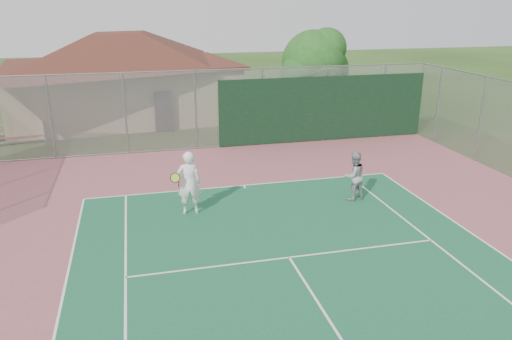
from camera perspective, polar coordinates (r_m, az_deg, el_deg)
The scene contains 7 objects.
back_fence at distance 22.74m, azimuth 0.96°, elevation 6.97°, with size 20.08×0.11×3.53m.
side_fence_right at distance 22.26m, azimuth 24.27°, elevation 5.27°, with size 0.08×9.00×3.50m.
clubhouse at distance 29.21m, azimuth -15.15°, elevation 11.28°, with size 13.86×10.10×5.58m.
bleachers at distance 26.19m, azimuth -25.74°, elevation 4.09°, with size 2.77×1.83×0.97m.
tree at distance 25.13m, azimuth 6.77°, elevation 11.91°, with size 3.68×3.48×5.13m.
player_white_front at distance 15.44m, azimuth -7.67°, elevation -1.51°, with size 0.98×0.64×2.00m.
player_grey_back at distance 16.78m, azimuth 11.11°, elevation -0.73°, with size 0.91×0.78×1.63m.
Camera 1 is at (-3.58, -4.54, 6.31)m, focal length 35.00 mm.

